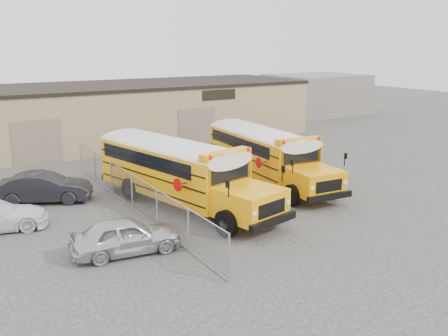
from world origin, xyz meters
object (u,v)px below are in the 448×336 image
tarp_bundle (297,180)px  car_silver (126,236)px  car_dark (44,187)px  school_bus_right (216,133)px  school_bus_left (105,147)px

tarp_bundle → car_silver: 10.79m
car_silver → car_dark: size_ratio=0.91×
school_bus_right → tarp_bundle: size_ratio=6.79×
tarp_bundle → car_dark: bearing=154.1°
school_bus_right → car_silver: size_ratio=2.59×
school_bus_left → car_silver: size_ratio=2.77×
school_bus_right → car_silver: 16.44m
school_bus_left → tarp_bundle: 11.48m
school_bus_right → tarp_bundle: (-0.58, -9.57, -1.00)m
car_dark → school_bus_right: bearing=-48.0°
school_bus_left → car_silver: school_bus_left is taller
school_bus_left → school_bus_right: 8.30m
school_bus_left → tarp_bundle: (7.65, -8.49, -1.10)m
school_bus_right → tarp_bundle: school_bus_right is taller
school_bus_left → school_bus_right: (8.22, 1.08, -0.10)m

